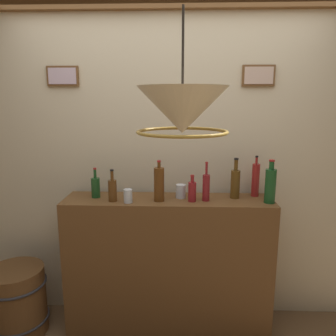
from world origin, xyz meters
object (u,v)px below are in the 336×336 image
object	(u,v)px
liquor_bottle_rye	(192,191)
liquor_bottle_bourbon	(159,184)
liquor_bottle_tequila	(112,190)
wooden_barrel	(18,301)
liquor_bottle_rum	(96,187)
pendant_lamp	(182,111)
liquor_bottle_scotch	(256,180)
liquor_bottle_sherry	(235,183)
glass_tumbler_highball	(181,191)
liquor_bottle_amaro	(270,185)
glass_tumbler_rocks	(128,196)
liquor_bottle_port	(206,187)

from	to	relation	value
liquor_bottle_rye	liquor_bottle_bourbon	world-z (taller)	liquor_bottle_bourbon
liquor_bottle_tequila	wooden_barrel	size ratio (longest dim) A/B	0.44
liquor_bottle_rum	pendant_lamp	size ratio (longest dim) A/B	0.41
liquor_bottle_scotch	pendant_lamp	xyz separation A→B (m)	(-0.57, -0.93, 0.55)
liquor_bottle_rye	liquor_bottle_sherry	xyz separation A→B (m)	(0.33, 0.10, 0.04)
glass_tumbler_highball	wooden_barrel	size ratio (longest dim) A/B	0.19
liquor_bottle_sherry	liquor_bottle_amaro	size ratio (longest dim) A/B	0.97
liquor_bottle_rum	liquor_bottle_sherry	distance (m)	1.07
liquor_bottle_tequila	pendant_lamp	bearing A→B (deg)	-56.21
glass_tumbler_rocks	glass_tumbler_highball	bearing A→B (deg)	19.30
glass_tumbler_highball	pendant_lamp	xyz separation A→B (m)	(0.00, -0.86, 0.63)
glass_tumbler_rocks	glass_tumbler_highball	size ratio (longest dim) A/B	0.96
liquor_bottle_port	glass_tumbler_highball	bearing A→B (deg)	160.18
liquor_bottle_amaro	glass_tumbler_highball	xyz separation A→B (m)	(-0.65, 0.10, -0.08)
liquor_bottle_scotch	liquor_bottle_sherry	size ratio (longest dim) A/B	1.03
liquor_bottle_scotch	liquor_bottle_sherry	world-z (taller)	liquor_bottle_scotch
liquor_bottle_amaro	liquor_bottle_scotch	bearing A→B (deg)	112.76
liquor_bottle_rum	liquor_bottle_scotch	distance (m)	1.23
liquor_bottle_rum	glass_tumbler_rocks	world-z (taller)	liquor_bottle_rum
liquor_bottle_rum	liquor_bottle_scotch	size ratio (longest dim) A/B	0.73
liquor_bottle_tequila	liquor_bottle_rye	bearing A→B (deg)	1.76
liquor_bottle_rye	wooden_barrel	bearing A→B (deg)	-177.08
liquor_bottle_amaro	liquor_bottle_tequila	bearing A→B (deg)	-179.64
liquor_bottle_rye	liquor_bottle_tequila	world-z (taller)	liquor_bottle_tequila
liquor_bottle_scotch	glass_tumbler_highball	xyz separation A→B (m)	(-0.58, -0.07, -0.08)
liquor_bottle_scotch	liquor_bottle_tequila	distance (m)	1.10
liquor_bottle_rum	liquor_bottle_port	distance (m)	0.84
liquor_bottle_rum	liquor_bottle_amaro	size ratio (longest dim) A/B	0.73
liquor_bottle_rye	glass_tumbler_highball	distance (m)	0.12
liquor_bottle_rye	liquor_bottle_tequila	distance (m)	0.59
liquor_bottle_amaro	glass_tumbler_rocks	size ratio (longest dim) A/B	3.21
glass_tumbler_rocks	pendant_lamp	size ratio (longest dim) A/B	0.17
liquor_bottle_amaro	pendant_lamp	bearing A→B (deg)	-130.13
liquor_bottle_scotch	liquor_bottle_rum	bearing A→B (deg)	-176.19
glass_tumbler_rocks	pendant_lamp	bearing A→B (deg)	-61.95
liquor_bottle_amaro	liquor_bottle_tequila	xyz separation A→B (m)	(-1.15, -0.01, -0.05)
liquor_bottle_scotch	liquor_bottle_port	bearing A→B (deg)	-160.82
liquor_bottle_sherry	wooden_barrel	size ratio (longest dim) A/B	0.57
liquor_bottle_tequila	glass_tumbler_rocks	size ratio (longest dim) A/B	2.41
liquor_bottle_rum	liquor_bottle_tequila	world-z (taller)	liquor_bottle_tequila
liquor_bottle_rum	liquor_bottle_port	bearing A→B (deg)	-3.68
liquor_bottle_bourbon	liquor_bottle_port	distance (m)	0.35
glass_tumbler_highball	wooden_barrel	distance (m)	1.55
liquor_bottle_sherry	glass_tumbler_rocks	xyz separation A→B (m)	(-0.80, -0.15, -0.07)
glass_tumbler_rocks	wooden_barrel	distance (m)	1.24
liquor_bottle_amaro	wooden_barrel	size ratio (longest dim) A/B	0.59
liquor_bottle_sherry	liquor_bottle_tequila	xyz separation A→B (m)	(-0.92, -0.12, -0.03)
liquor_bottle_tequila	glass_tumbler_highball	size ratio (longest dim) A/B	2.33
liquor_bottle_sherry	glass_tumbler_highball	xyz separation A→B (m)	(-0.41, -0.01, -0.07)
liquor_bottle_scotch	glass_tumbler_rocks	size ratio (longest dim) A/B	3.20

